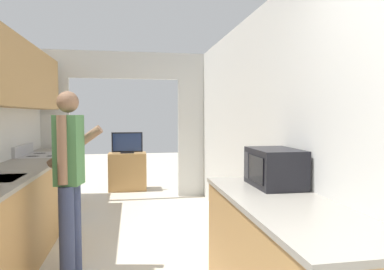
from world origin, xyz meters
TOP-DOWN VIEW (x-y plane):
  - wall_right at (1.39, 1.91)m, footprint 0.06×7.42m
  - wall_far_with_doorway at (0.00, 5.05)m, footprint 3.11×0.06m
  - counter_left at (-1.06, 2.73)m, footprint 0.62×3.77m
  - range_oven at (-1.05, 4.04)m, footprint 0.66×0.80m
  - person at (-0.44, 2.27)m, footprint 0.53×0.42m
  - microwave at (1.17, 1.55)m, footprint 0.34×0.47m
  - tv_cabinet at (0.02, 5.74)m, footprint 0.71×0.42m
  - television at (0.02, 5.70)m, footprint 0.58×0.16m

SIDE VIEW (x-z plane):
  - tv_cabinet at x=0.02m, z-range 0.00..0.71m
  - counter_left at x=-1.06m, z-range 0.00..0.90m
  - range_oven at x=-1.05m, z-range -0.06..0.97m
  - person at x=-0.44m, z-range 0.06..1.71m
  - television at x=0.02m, z-range 0.71..1.11m
  - microwave at x=1.17m, z-range 0.90..1.18m
  - wall_right at x=1.39m, z-range 0.00..2.50m
  - wall_far_with_doorway at x=0.00m, z-range 0.21..2.71m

